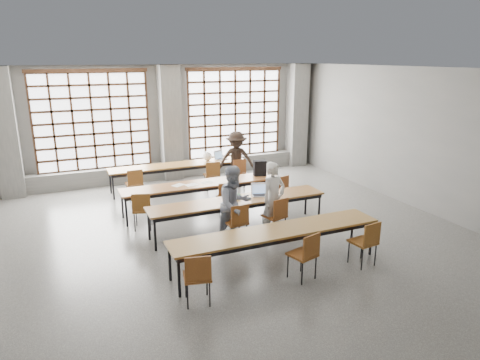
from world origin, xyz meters
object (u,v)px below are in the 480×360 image
chair_mid_centre (226,196)px  chair_front_right (277,213)px  desk_row_d (277,233)px  green_box (235,197)px  chair_near_left (198,274)px  chair_mid_left (142,207)px  red_pouch (197,273)px  chair_back_mid (212,173)px  chair_front_left (237,219)px  chair_back_right (238,170)px  phone (248,199)px  student_back (236,159)px  student_female (235,205)px  student_male (273,199)px  mouse (277,194)px  desk_row_a (179,166)px  chair_back_left (135,182)px  backpack (260,168)px  laptop_back (220,157)px  chair_near_right (366,239)px  chair_mid_right (279,188)px  laptop_front (260,192)px  chair_near_mid (306,252)px  desk_row_c (238,202)px  desk_row_b (202,185)px  plastic_bag (208,156)px

chair_mid_centre → chair_front_right: 1.62m
desk_row_d → green_box: (-0.02, 1.92, 0.11)m
chair_near_left → green_box: size_ratio=3.52×
chair_mid_left → red_pouch: 3.29m
chair_back_mid → chair_front_left: bearing=-102.0°
chair_mid_left → desk_row_d: bearing=-55.2°
chair_back_right → phone: 3.27m
desk_row_d → student_back: 5.12m
student_female → student_male: bearing=-13.3°
chair_front_right → mouse: 0.72m
desk_row_a → chair_back_right: size_ratio=4.55×
chair_back_left → desk_row_d: bearing=-70.7°
chair_back_mid → student_male: size_ratio=0.54×
student_male → backpack: 2.19m
student_female → laptop_back: size_ratio=3.57×
desk_row_a → chair_back_left: 1.54m
chair_near_right → chair_mid_right: bearing=89.4°
chair_mid_right → student_back: bearing=95.9°
laptop_front → chair_back_right: bearing=76.1°
chair_mid_centre → green_box: chair_mid_centre is taller
chair_front_right → laptop_front: 0.78m
student_female → student_back: 3.94m
desk_row_a → red_pouch: desk_row_a is taller
chair_back_right → mouse: size_ratio=8.98×
chair_back_left → desk_row_a: bearing=24.2°
chair_near_mid → laptop_back: laptop_back is taller
student_back → green_box: 3.30m
chair_mid_left → phone: chair_mid_left is taller
chair_near_right → backpack: size_ratio=2.20×
desk_row_c → chair_near_right: (1.48, -2.47, -0.13)m
chair_back_left → laptop_front: laptop_front is taller
chair_mid_centre → red_pouch: 3.75m
chair_back_mid → phone: chair_back_mid is taller
chair_mid_left → chair_mid_centre: size_ratio=1.00×
chair_front_right → student_male: bearing=98.7°
desk_row_a → chair_back_right: bearing=-21.5°
chair_back_right → chair_back_mid: bearing=180.0°
chair_near_right → laptop_back: size_ratio=1.92×
desk_row_b → chair_back_right: bearing=42.4°
chair_near_right → student_male: bearing=114.1°
desk_row_d → student_back: student_back is taller
laptop_back → mouse: (-0.06, -3.73, -0.04)m
mouse → phone: 0.77m
red_pouch → laptop_back: bearing=65.8°
chair_near_right → student_male: student_male is taller
chair_mid_left → chair_mid_centre: 2.00m
red_pouch → mouse: bearing=41.5°
student_back → plastic_bag: (-0.70, 0.55, 0.05)m
chair_mid_left → student_back: 3.91m
chair_mid_centre → chair_near_right: 3.64m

